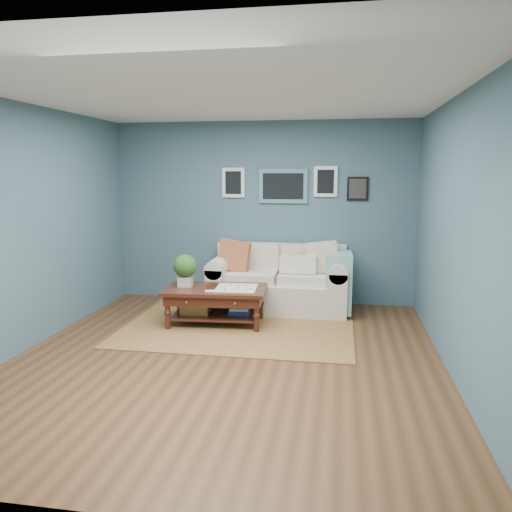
# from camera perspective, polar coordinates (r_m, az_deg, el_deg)

# --- Properties ---
(room_shell) EXTENTS (5.00, 5.02, 2.70)m
(room_shell) POSITION_cam_1_polar(r_m,az_deg,el_deg) (5.13, -3.34, 2.90)
(room_shell) COLOR brown
(room_shell) RESTS_ON ground
(area_rug) EXTENTS (2.88, 2.30, 0.01)m
(area_rug) POSITION_cam_1_polar(r_m,az_deg,el_deg) (6.52, -1.82, -7.83)
(area_rug) COLOR brown
(area_rug) RESTS_ON ground
(loveseat) EXTENTS (1.99, 0.90, 1.02)m
(loveseat) POSITION_cam_1_polar(r_m,az_deg,el_deg) (7.15, 3.31, -2.89)
(loveseat) COLOR beige
(loveseat) RESTS_ON ground
(coffee_table) EXTENTS (1.34, 0.84, 0.90)m
(coffee_table) POSITION_cam_1_polar(r_m,az_deg,el_deg) (6.49, -5.21, -4.33)
(coffee_table) COLOR #34160B
(coffee_table) RESTS_ON ground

